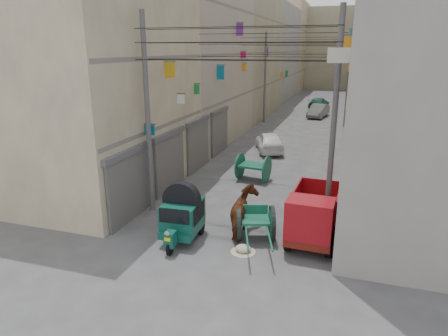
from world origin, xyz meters
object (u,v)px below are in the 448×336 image
at_px(auto_rickshaw, 182,214).
at_px(mini_truck, 312,219).
at_px(feed_sack, 243,248).
at_px(horse, 244,213).
at_px(distant_car_white, 269,142).
at_px(distant_car_grey, 318,111).
at_px(second_cart, 253,167).
at_px(tonga_cart, 255,223).
at_px(distant_car_green, 319,103).

bearing_deg(auto_rickshaw, mini_truck, 10.41).
bearing_deg(mini_truck, feed_sack, -145.91).
bearing_deg(horse, distant_car_white, -91.75).
bearing_deg(distant_car_grey, mini_truck, -75.93).
bearing_deg(second_cart, feed_sack, -71.96).
height_order(feed_sack, distant_car_grey, distant_car_grey).
height_order(mini_truck, horse, mini_truck).
xyz_separation_m(tonga_cart, distant_car_white, (-2.13, 12.80, -0.00)).
height_order(auto_rickshaw, feed_sack, auto_rickshaw).
distance_m(feed_sack, distant_car_grey, 28.87).
bearing_deg(auto_rickshaw, distant_car_white, 85.57).
bearing_deg(horse, auto_rickshaw, 18.50).
bearing_deg(distant_car_green, distant_car_white, 94.97).
bearing_deg(auto_rickshaw, distant_car_grey, 82.69).
xyz_separation_m(feed_sack, distant_car_grey, (-0.13, 28.87, 0.51)).
xyz_separation_m(distant_car_grey, distant_car_green, (-0.52, 6.41, -0.05)).
relative_size(tonga_cart, distant_car_white, 0.78).
bearing_deg(distant_car_grey, auto_rickshaw, -84.97).
bearing_deg(auto_rickshaw, distant_car_green, 84.33).
relative_size(tonga_cart, distant_car_green, 0.73).
distance_m(auto_rickshaw, feed_sack, 2.48).
xyz_separation_m(tonga_cart, distant_car_green, (-0.81, 34.28, -0.07)).
bearing_deg(second_cart, distant_car_green, 94.81).
bearing_deg(mini_truck, horse, -177.90).
bearing_deg(distant_car_green, second_cart, 96.67).
distance_m(auto_rickshaw, distant_car_grey, 28.68).
height_order(tonga_cart, distant_car_grey, distant_car_grey).
bearing_deg(mini_truck, second_cart, 122.31).
distance_m(mini_truck, distant_car_green, 34.07).
relative_size(second_cart, distant_car_white, 0.44).
height_order(mini_truck, distant_car_grey, mini_truck).
distance_m(tonga_cart, feed_sack, 1.14).
distance_m(tonga_cart, horse, 0.62).
xyz_separation_m(tonga_cart, feed_sack, (-0.17, -1.00, -0.53)).
bearing_deg(distant_car_grey, tonga_cart, -79.98).
xyz_separation_m(tonga_cart, horse, (-0.49, 0.32, 0.19)).
xyz_separation_m(feed_sack, distant_car_white, (-1.97, 13.79, 0.53)).
relative_size(tonga_cart, distant_car_grey, 0.77).
bearing_deg(horse, distant_car_green, -98.71).
distance_m(distant_car_grey, distant_car_green, 6.43).
bearing_deg(tonga_cart, distant_car_grey, 72.82).
bearing_deg(distant_car_green, tonga_cart, 99.85).
bearing_deg(tonga_cart, distant_car_green, 73.57).
height_order(second_cart, horse, horse).
distance_m(auto_rickshaw, mini_truck, 4.56).
xyz_separation_m(horse, distant_car_grey, (0.20, 27.55, -0.21)).
relative_size(auto_rickshaw, feed_sack, 4.46).
distance_m(horse, distant_car_green, 33.96).
relative_size(horse, distant_car_white, 0.52).
xyz_separation_m(auto_rickshaw, mini_truck, (4.44, 1.05, -0.04)).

